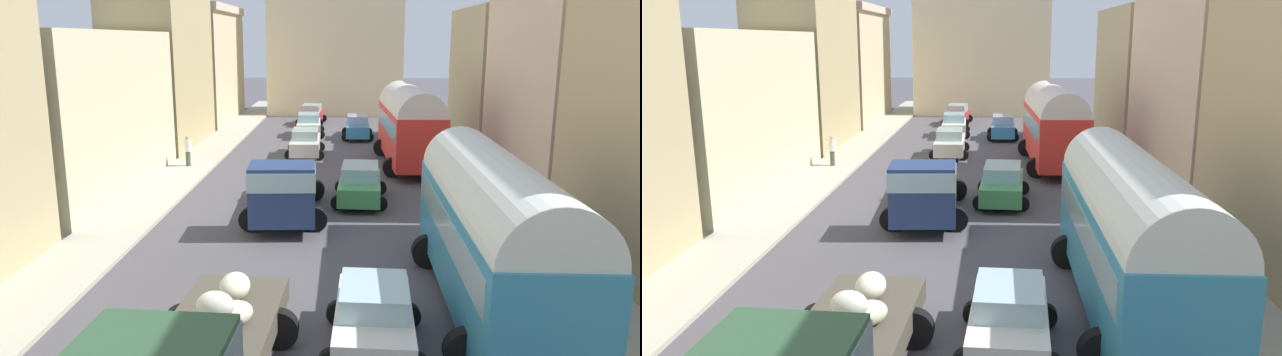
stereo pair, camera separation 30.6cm
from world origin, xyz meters
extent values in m
plane|color=#4E4B51|center=(0.00, 27.00, 0.00)|extent=(154.00, 154.00, 0.00)
cube|color=#B1AD9A|center=(-7.25, 27.00, 0.07)|extent=(2.50, 70.00, 0.14)
cube|color=#AAAC9D|center=(7.25, 27.00, 0.07)|extent=(2.50, 70.00, 0.14)
cube|color=beige|center=(-10.70, 23.06, 3.55)|extent=(4.39, 13.12, 7.10)
cube|color=tan|center=(-10.69, 35.05, 5.54)|extent=(4.39, 9.78, 11.07)
cube|color=beige|center=(-11.06, 46.89, 4.40)|extent=(5.11, 12.34, 8.80)
cube|color=beige|center=(-11.06, 46.89, 9.08)|extent=(5.62, 12.34, 0.57)
cube|color=beige|center=(11.46, 24.43, 4.55)|extent=(5.93, 11.08, 9.11)
cube|color=tan|center=(11.49, 36.11, 4.33)|extent=(5.98, 10.73, 8.66)
cube|color=beige|center=(0.00, 53.18, 5.51)|extent=(11.93, 6.77, 11.02)
cube|color=beige|center=(-4.18, 51.49, 7.53)|extent=(2.78, 2.78, 15.05)
cube|color=beige|center=(4.18, 51.49, 7.53)|extent=(2.78, 2.78, 15.05)
cube|color=teal|center=(4.65, 11.22, 1.71)|extent=(2.34, 9.55, 2.43)
cylinder|color=silver|center=(4.65, 11.22, 2.93)|extent=(2.30, 9.36, 2.28)
cube|color=#99B7C6|center=(4.65, 11.22, 2.25)|extent=(2.39, 8.79, 0.78)
cylinder|color=black|center=(3.54, 14.17, 0.50)|extent=(1.00, 0.35, 1.00)
cylinder|color=black|center=(5.75, 14.18, 0.50)|extent=(1.00, 0.35, 1.00)
cylinder|color=black|center=(3.55, 8.25, 0.50)|extent=(1.00, 0.35, 1.00)
cylinder|color=black|center=(5.76, 8.26, 0.50)|extent=(1.00, 0.35, 1.00)
cube|color=red|center=(4.43, 29.09, 1.80)|extent=(2.81, 9.14, 2.60)
cylinder|color=silver|center=(4.43, 29.09, 3.10)|extent=(2.76, 8.95, 2.41)
cube|color=#99B7C6|center=(4.43, 29.09, 2.37)|extent=(2.83, 8.41, 0.83)
cylinder|color=black|center=(3.15, 31.85, 0.50)|extent=(1.00, 0.35, 1.00)
cylinder|color=black|center=(5.49, 31.94, 0.50)|extent=(1.00, 0.35, 1.00)
cylinder|color=black|center=(3.37, 26.25, 0.50)|extent=(1.00, 0.35, 1.00)
cylinder|color=black|center=(5.71, 26.34, 0.50)|extent=(1.00, 0.35, 1.00)
cube|color=#4C463A|center=(-1.58, 8.26, 0.73)|extent=(2.47, 5.27, 0.55)
ellipsoid|color=beige|center=(-1.57, 7.58, 1.27)|extent=(0.99, 1.10, 0.53)
ellipsoid|color=silver|center=(-1.45, 9.52, 1.30)|extent=(0.75, 0.94, 0.60)
ellipsoid|color=beige|center=(-1.25, 8.24, 1.25)|extent=(1.08, 1.08, 0.50)
ellipsoid|color=silver|center=(-1.50, 7.72, 1.67)|extent=(0.82, 0.67, 0.56)
cylinder|color=black|center=(-0.43, 9.16, 0.45)|extent=(0.90, 0.32, 0.90)
cylinder|color=black|center=(-2.63, 9.28, 0.45)|extent=(0.90, 0.32, 0.90)
cube|color=navy|center=(-1.17, 17.11, 1.49)|extent=(2.38, 1.95, 2.07)
cube|color=#99B7C6|center=(-1.17, 17.11, 2.07)|extent=(2.42, 2.02, 0.66)
cube|color=brown|center=(-1.38, 20.63, 0.73)|extent=(2.58, 5.37, 0.55)
ellipsoid|color=beige|center=(-1.65, 20.88, 1.26)|extent=(0.78, 0.62, 0.51)
ellipsoid|color=silver|center=(-1.49, 19.51, 1.24)|extent=(0.99, 0.90, 0.47)
ellipsoid|color=beige|center=(-1.17, 22.08, 1.29)|extent=(0.98, 0.87, 0.57)
ellipsoid|color=silver|center=(-1.23, 18.89, 1.62)|extent=(1.21, 1.15, 0.52)
cylinder|color=black|center=(-0.05, 17.50, 0.45)|extent=(0.90, 0.31, 0.90)
cylinder|color=black|center=(-2.32, 17.37, 0.45)|extent=(0.90, 0.31, 0.90)
cylinder|color=black|center=(-0.30, 21.73, 0.45)|extent=(0.90, 0.31, 0.90)
cylinder|color=black|center=(-2.57, 21.60, 0.45)|extent=(0.90, 0.31, 0.90)
cube|color=beige|center=(-1.34, 31.68, 0.66)|extent=(1.77, 4.36, 0.78)
cube|color=#98B7BD|center=(-1.34, 31.68, 1.32)|extent=(1.52, 2.28, 0.54)
cylinder|color=black|center=(-0.48, 30.36, 0.30)|extent=(0.60, 0.21, 0.60)
cylinder|color=black|center=(-2.14, 30.32, 0.30)|extent=(0.60, 0.21, 0.60)
cylinder|color=black|center=(-0.54, 33.04, 0.30)|extent=(0.60, 0.21, 0.60)
cylinder|color=black|center=(-2.21, 33.00, 0.30)|extent=(0.60, 0.21, 0.60)
cube|color=silver|center=(-1.60, 39.06, 0.66)|extent=(1.85, 4.23, 0.78)
cube|color=#8EBBCC|center=(-1.60, 39.06, 1.33)|extent=(1.55, 2.23, 0.55)
cylinder|color=black|center=(-0.71, 37.81, 0.30)|extent=(0.60, 0.21, 0.60)
cylinder|color=black|center=(-2.35, 37.73, 0.30)|extent=(0.60, 0.21, 0.60)
cylinder|color=black|center=(-0.84, 40.39, 0.30)|extent=(0.60, 0.21, 0.60)
cylinder|color=black|center=(-2.48, 40.31, 0.30)|extent=(0.60, 0.21, 0.60)
cube|color=#AD2732|center=(-1.76, 45.24, 0.65)|extent=(1.92, 4.34, 0.76)
cube|color=#9FC4C9|center=(-1.76, 45.24, 1.31)|extent=(1.57, 2.30, 0.56)
cylinder|color=black|center=(-1.06, 43.87, 0.30)|extent=(0.60, 0.21, 0.60)
cylinder|color=black|center=(-2.65, 43.99, 0.30)|extent=(0.60, 0.21, 0.60)
cylinder|color=black|center=(-0.86, 46.48, 0.30)|extent=(0.60, 0.21, 0.60)
cylinder|color=black|center=(-2.46, 46.60, 0.30)|extent=(0.60, 0.21, 0.60)
cube|color=silver|center=(1.67, 9.16, 0.65)|extent=(1.82, 3.74, 0.76)
cube|color=#9FBEC4|center=(1.67, 9.16, 1.29)|extent=(1.55, 1.97, 0.52)
cylinder|color=black|center=(0.89, 10.34, 0.30)|extent=(0.60, 0.21, 0.60)
cylinder|color=black|center=(2.55, 10.26, 0.30)|extent=(0.60, 0.21, 0.60)
cube|color=#469854|center=(1.64, 21.58, 0.65)|extent=(1.90, 4.38, 0.75)
cube|color=#95BBC8|center=(1.64, 21.58, 1.32)|extent=(1.60, 2.31, 0.58)
cylinder|color=black|center=(0.86, 22.95, 0.30)|extent=(0.60, 0.21, 0.60)
cylinder|color=black|center=(2.56, 22.87, 0.30)|extent=(0.60, 0.21, 0.60)
cylinder|color=black|center=(0.73, 20.29, 0.30)|extent=(0.60, 0.21, 0.60)
cylinder|color=black|center=(2.43, 20.21, 0.30)|extent=(0.60, 0.21, 0.60)
cube|color=#3A93CF|center=(1.83, 38.12, 0.66)|extent=(1.57, 3.98, 0.77)
cube|color=#99ADD0|center=(1.83, 38.12, 1.33)|extent=(1.38, 2.07, 0.57)
cylinder|color=black|center=(1.04, 39.35, 0.30)|extent=(0.60, 0.21, 0.60)
cylinder|color=black|center=(2.61, 39.35, 0.30)|extent=(0.60, 0.21, 0.60)
cylinder|color=black|center=(1.04, 36.89, 0.30)|extent=(0.60, 0.21, 0.60)
cylinder|color=black|center=(2.61, 36.88, 0.30)|extent=(0.60, 0.21, 0.60)
cylinder|color=#425339|center=(-7.35, 27.89, 0.07)|extent=(0.21, 0.21, 0.14)
cylinder|color=#425339|center=(-7.35, 27.89, 0.54)|extent=(0.35, 0.35, 0.79)
cylinder|color=silver|center=(-7.35, 27.89, 1.24)|extent=(0.54, 0.54, 0.62)
sphere|color=tan|center=(-7.35, 27.89, 1.66)|extent=(0.21, 0.21, 0.21)
camera|label=1|loc=(1.01, -2.98, 6.75)|focal=33.59mm
camera|label=2|loc=(1.32, -2.97, 6.75)|focal=33.59mm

